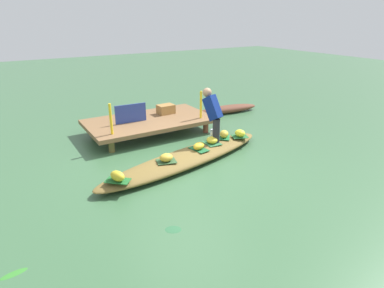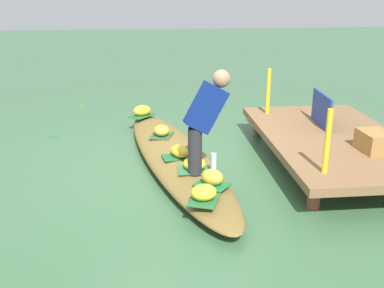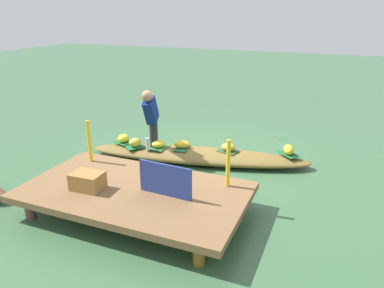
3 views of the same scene
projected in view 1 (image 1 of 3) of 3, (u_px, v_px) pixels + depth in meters
canal_water at (187, 163)px, 6.94m from camera, size 40.00×40.00×0.00m
dock_platform at (150, 121)px, 8.57m from camera, size 3.20×1.80×0.38m
vendor_boat at (187, 158)px, 6.90m from camera, size 4.37×1.64×0.23m
moored_boat at (228, 109)px, 10.44m from camera, size 2.07×0.67×0.24m
leaf_mat_0 at (118, 181)px, 5.70m from camera, size 0.47×0.46×0.01m
banana_bunch_0 at (117, 176)px, 5.67m from camera, size 0.28×0.35×0.18m
leaf_mat_1 at (224, 137)px, 7.69m from camera, size 0.42×0.44×0.01m
banana_bunch_1 at (224, 134)px, 7.66m from camera, size 0.32×0.32×0.18m
leaf_mat_2 at (212, 143)px, 7.36m from camera, size 0.34×0.40×0.01m
banana_bunch_2 at (212, 140)px, 7.33m from camera, size 0.35×0.36×0.15m
leaf_mat_3 at (166, 161)px, 6.45m from camera, size 0.43×0.37×0.01m
banana_bunch_3 at (166, 158)px, 6.42m from camera, size 0.28×0.24×0.16m
leaf_mat_4 at (199, 149)px, 7.03m from camera, size 0.32×0.46×0.01m
banana_bunch_4 at (199, 146)px, 7.00m from camera, size 0.36×0.30×0.15m
leaf_mat_5 at (240, 136)px, 7.76m from camera, size 0.44×0.39×0.01m
banana_bunch_5 at (240, 133)px, 7.73m from camera, size 0.24×0.28×0.17m
vendor_person at (213, 112)px, 7.24m from camera, size 0.27×0.53×1.19m
water_bottle at (212, 134)px, 7.54m from camera, size 0.07×0.07×0.25m
market_banner at (131, 113)px, 8.22m from camera, size 0.80×0.08×0.47m
railing_post_west at (111, 119)px, 7.36m from camera, size 0.06×0.06×0.71m
railing_post_east at (201, 105)px, 8.52m from camera, size 0.06×0.06×0.71m
produce_crate at (166, 109)px, 9.00m from camera, size 0.46×0.34×0.24m
drifting_plant_0 at (173, 229)px, 4.79m from camera, size 0.30×0.28×0.01m
drifting_plant_1 at (14, 274)px, 3.97m from camera, size 0.32×0.15×0.01m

